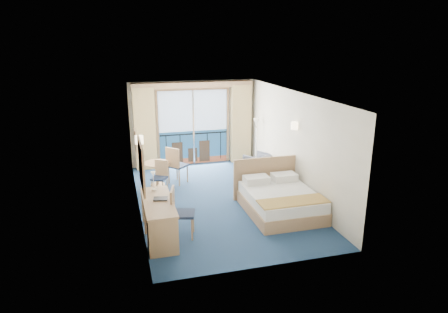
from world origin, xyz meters
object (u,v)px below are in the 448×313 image
armchair (259,164)px  table_chair_a (176,163)px  bed (280,200)px  desk_chair (179,210)px  round_table (157,168)px  desk (161,227)px  table_chair_b (160,175)px  floor_lamp (256,131)px  nightstand (278,178)px

armchair → table_chair_a: bearing=-27.1°
bed → armchair: 2.70m
desk_chair → round_table: bearing=16.8°
desk → round_table: size_ratio=2.34×
round_table → table_chair_b: table_chair_b is taller
table_chair_a → table_chair_b: bearing=94.1°
round_table → table_chair_b: 0.56m
desk → desk_chair: 0.58m
floor_lamp → round_table: (-3.20, -0.78, -0.70)m
nightstand → desk: desk is taller
nightstand → table_chair_b: size_ratio=0.67×
bed → floor_lamp: floor_lamp is taller
bed → desk_chair: 2.58m
table_chair_b → round_table: bearing=122.2°
bed → nightstand: (0.56, 1.44, -0.01)m
armchair → floor_lamp: floor_lamp is taller
armchair → round_table: round_table is taller
table_chair_a → round_table: bearing=43.0°
armchair → table_chair_a: 2.54m
nightstand → table_chair_b: table_chair_b is taller
nightstand → armchair: armchair is taller
armchair → table_chair_b: size_ratio=0.83×
desk → desk_chair: (0.41, 0.38, 0.15)m
nightstand → desk: bearing=-145.0°
desk → bed: bearing=18.7°
floor_lamp → table_chair_b: size_ratio=1.83×
desk → nightstand: bearing=35.0°
floor_lamp → round_table: bearing=-166.2°
round_table → armchair: bearing=1.7°
armchair → nightstand: bearing=64.9°
table_chair_a → floor_lamp: bearing=-115.5°
desk → desk_chair: size_ratio=1.62×
armchair → round_table: size_ratio=0.98×
armchair → desk_chair: desk_chair is taller
table_chair_b → armchair: bearing=41.6°
round_table → table_chair_b: (0.03, -0.56, -0.01)m
table_chair_a → table_chair_b: 0.73m
nightstand → bed: bearing=-111.2°
armchair → table_chair_a: table_chair_a is taller
nightstand → round_table: size_ratio=0.80×
desk_chair → round_table: desk_chair is taller
bed → table_chair_b: bed is taller
nightstand → table_chair_a: bearing=157.3°
floor_lamp → desk_chair: bearing=-128.0°
bed → floor_lamp: size_ratio=1.28×
nightstand → desk: 4.22m
table_chair_a → table_chair_b: table_chair_a is taller
bed → desk_chair: bed is taller
desk → table_chair_a: table_chair_a is taller
nightstand → table_chair_b: 3.18m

